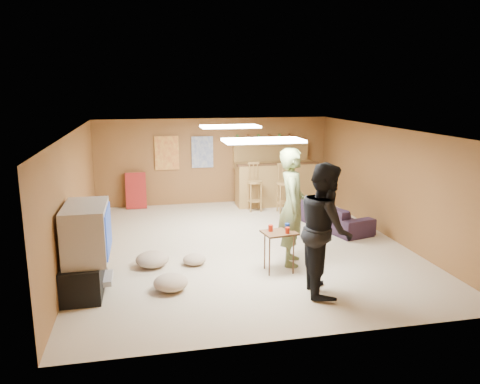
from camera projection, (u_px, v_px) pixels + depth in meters
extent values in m
plane|color=#BFAE92|center=(242.00, 245.00, 8.98)|extent=(7.00, 7.00, 0.00)
cube|color=silver|center=(242.00, 130.00, 8.50)|extent=(6.00, 7.00, 0.02)
cube|color=brown|center=(214.00, 161.00, 12.09)|extent=(6.00, 0.02, 2.20)
cube|color=brown|center=(306.00, 252.00, 5.40)|extent=(6.00, 0.02, 2.20)
cube|color=brown|center=(74.00, 197.00, 8.14)|extent=(0.02, 7.00, 2.20)
cube|color=brown|center=(389.00, 183.00, 9.34)|extent=(0.02, 7.00, 2.20)
cube|color=black|center=(85.00, 274.00, 6.95)|extent=(0.55, 1.30, 0.50)
cube|color=#B2B2B7|center=(100.00, 279.00, 7.01)|extent=(0.35, 0.50, 0.08)
cube|color=#B2B2B7|center=(86.00, 231.00, 6.82)|extent=(0.60, 1.10, 0.80)
cube|color=navy|center=(108.00, 230.00, 6.88)|extent=(0.02, 0.95, 0.65)
cube|color=olive|center=(275.00, 184.00, 11.98)|extent=(2.00, 0.60, 1.10)
cube|color=#3F2614|center=(278.00, 164.00, 11.62)|extent=(2.10, 0.12, 0.05)
cube|color=olive|center=(271.00, 145.00, 12.20)|extent=(2.00, 0.18, 0.05)
cube|color=olive|center=(271.00, 156.00, 12.29)|extent=(2.00, 0.14, 0.60)
cube|color=#BF3F26|center=(167.00, 153.00, 11.75)|extent=(0.60, 0.03, 0.85)
cube|color=#334C99|center=(202.00, 152.00, 11.93)|extent=(0.55, 0.03, 0.80)
cube|color=maroon|center=(136.00, 191.00, 11.63)|extent=(0.50, 0.26, 0.91)
cube|color=white|center=(263.00, 141.00, 7.08)|extent=(1.20, 0.60, 0.04)
cube|color=white|center=(230.00, 127.00, 9.66)|extent=(1.20, 0.60, 0.04)
imported|color=#5C683C|center=(292.00, 207.00, 7.85)|extent=(0.67, 0.84, 1.99)
imported|color=black|center=(325.00, 229.00, 6.74)|extent=(0.87, 1.04, 1.93)
imported|color=black|center=(333.00, 215.00, 10.06)|extent=(1.18, 1.98, 0.54)
cube|color=#3F2614|center=(279.00, 252.00, 7.62)|extent=(0.58, 0.49, 0.68)
cylinder|color=#AB1F0B|center=(271.00, 228.00, 7.56)|extent=(0.10, 0.10, 0.11)
cylinder|color=#AB1F0B|center=(287.00, 230.00, 7.45)|extent=(0.08, 0.08, 0.10)
cylinder|color=navy|center=(287.00, 226.00, 7.66)|extent=(0.08, 0.08, 0.10)
ellipsoid|color=tan|center=(152.00, 259.00, 7.88)|extent=(0.72, 0.72, 0.25)
ellipsoid|color=tan|center=(194.00, 259.00, 7.98)|extent=(0.44, 0.44, 0.18)
ellipsoid|color=tan|center=(171.00, 282.00, 6.96)|extent=(0.66, 0.66, 0.23)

